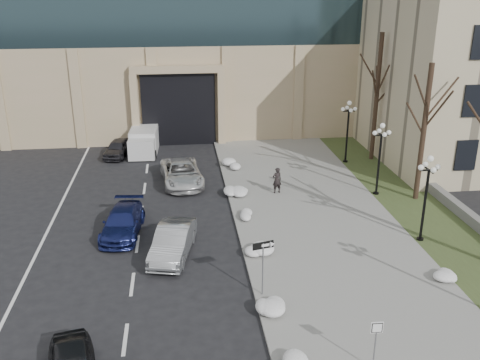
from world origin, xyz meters
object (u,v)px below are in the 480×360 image
object	(u,v)px
car_b	(173,242)
lamppost_c	(380,149)
car_c	(123,222)
one_way_sign	(267,251)
car_e	(118,148)
pedestrian	(277,180)
lamppost_b	(427,187)
box_truck	(145,140)
keep_sign	(376,335)
car_d	(182,173)
lamppost_d	(348,123)

from	to	relation	value
car_b	lamppost_c	world-z (taller)	lamppost_c
car_b	lamppost_c	bearing A→B (deg)	39.21
car_c	one_way_sign	size ratio (longest dim) A/B	1.78
car_e	one_way_sign	xyz separation A→B (m)	(8.20, -20.93, 1.54)
car_c	pedestrian	world-z (taller)	pedestrian
lamppost_b	car_c	bearing A→B (deg)	169.83
car_c	box_truck	distance (m)	15.21
car_c	keep_sign	size ratio (longest dim) A/B	2.31
car_d	car_b	bearing A→B (deg)	-99.26
box_truck	lamppost_c	size ratio (longest dim) A/B	1.26
box_truck	car_d	bearing A→B (deg)	-67.55
car_c	lamppost_b	world-z (taller)	lamppost_b
pedestrian	lamppost_b	world-z (taller)	lamppost_b
one_way_sign	box_truck	bearing A→B (deg)	91.58
car_c	lamppost_b	xyz separation A→B (m)	(15.62, -2.80, 2.39)
car_c	lamppost_c	world-z (taller)	lamppost_c
car_d	car_e	xyz separation A→B (m)	(-4.82, 6.64, -0.10)
car_d	lamppost_b	bearing A→B (deg)	-45.22
one_way_sign	lamppost_c	world-z (taller)	lamppost_c
lamppost_c	car_d	bearing A→B (deg)	163.59
car_c	lamppost_c	xyz separation A→B (m)	(15.62, 3.70, 2.39)
lamppost_c	lamppost_d	world-z (taller)	same
car_d	lamppost_c	distance (m)	13.04
car_c	lamppost_d	xyz separation A→B (m)	(15.62, 10.20, 2.39)
car_d	car_c	bearing A→B (deg)	-120.10
box_truck	lamppost_c	distance (m)	19.13
car_b	lamppost_d	size ratio (longest dim) A/B	0.97
car_e	lamppost_d	distance (m)	17.71
one_way_sign	car_b	bearing A→B (deg)	119.54
box_truck	car_e	bearing A→B (deg)	-145.59
car_d	lamppost_d	world-z (taller)	lamppost_d
car_e	lamppost_c	distance (m)	20.12
box_truck	keep_sign	distance (m)	28.84
car_b	keep_sign	world-z (taller)	keep_sign
car_d	keep_sign	distance (m)	20.48
car_c	lamppost_b	size ratio (longest dim) A/B	0.99
car_b	car_c	distance (m)	3.87
car_d	keep_sign	xyz separation A→B (m)	(6.32, -19.47, 0.74)
one_way_sign	lamppost_b	xyz separation A→B (m)	(8.94, 4.17, 0.88)
car_d	one_way_sign	bearing A→B (deg)	-82.50
car_d	pedestrian	world-z (taller)	pedestrian
car_b	pedestrian	bearing A→B (deg)	60.75
pedestrian	car_b	bearing A→B (deg)	34.22
lamppost_d	car_d	bearing A→B (deg)	-166.86
box_truck	lamppost_b	distance (m)	23.61
car_e	pedestrian	bearing A→B (deg)	-28.73
pedestrian	one_way_sign	xyz separation A→B (m)	(-2.64, -11.59, 1.23)
lamppost_c	one_way_sign	bearing A→B (deg)	-129.95
car_e	car_d	bearing A→B (deg)	-41.96
one_way_sign	keep_sign	distance (m)	6.00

